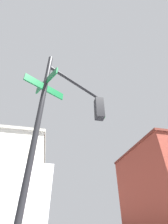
# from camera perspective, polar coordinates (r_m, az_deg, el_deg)

# --- Properties ---
(traffic_signal_near) EXTENTS (2.45, 1.66, 5.44)m
(traffic_signal_near) POSITION_cam_1_polar(r_m,az_deg,el_deg) (4.28, -3.85, -0.94)
(traffic_signal_near) COLOR black
(traffic_signal_near) RESTS_ON ground_plane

